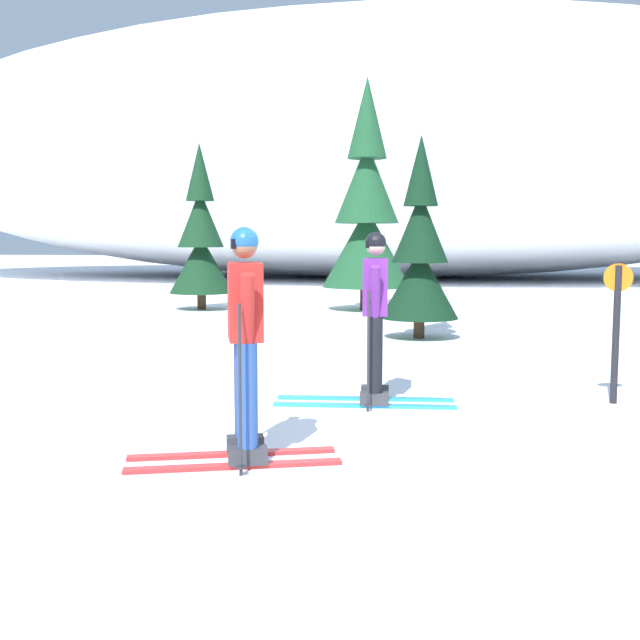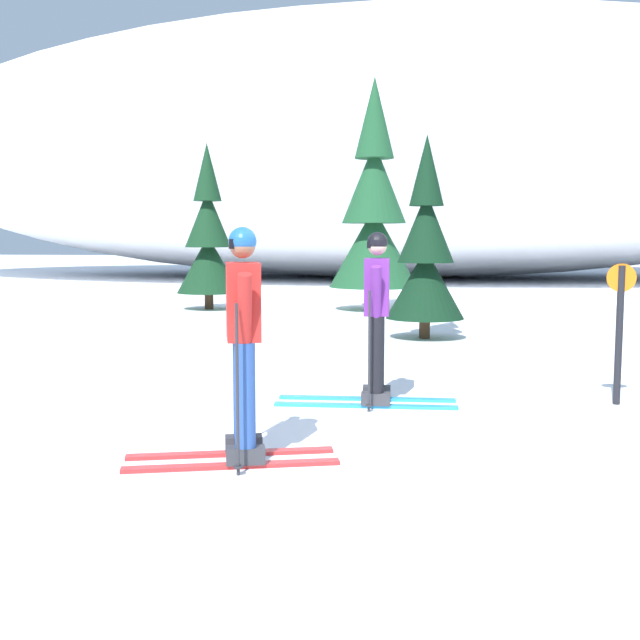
# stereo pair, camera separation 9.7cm
# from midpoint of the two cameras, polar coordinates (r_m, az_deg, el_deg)

# --- Properties ---
(ground_plane) EXTENTS (120.00, 120.00, 0.00)m
(ground_plane) POSITION_cam_midpoint_polar(r_m,az_deg,el_deg) (6.52, 8.20, -8.68)
(ground_plane) COLOR white
(skier_red_jacket) EXTENTS (1.62, 0.87, 1.73)m
(skier_red_jacket) POSITION_cam_midpoint_polar(r_m,az_deg,el_deg) (5.70, -6.07, -1.50)
(skier_red_jacket) COLOR red
(skier_red_jacket) RESTS_ON ground
(skier_purple_jacket) EXTENTS (1.82, 0.80, 1.71)m
(skier_purple_jacket) POSITION_cam_midpoint_polar(r_m,az_deg,el_deg) (7.66, 3.66, 0.35)
(skier_purple_jacket) COLOR #2893CC
(skier_purple_jacket) RESTS_ON ground
(pine_tree_far_left) EXTENTS (1.46, 1.46, 3.78)m
(pine_tree_far_left) POSITION_cam_midpoint_polar(r_m,az_deg,el_deg) (17.95, -8.92, 5.81)
(pine_tree_far_left) COLOR #47301E
(pine_tree_far_left) RESTS_ON ground
(pine_tree_center_left) EXTENTS (2.01, 2.01, 5.21)m
(pine_tree_center_left) POSITION_cam_midpoint_polar(r_m,az_deg,el_deg) (17.65, 3.29, 7.81)
(pine_tree_center_left) COLOR #47301E
(pine_tree_center_left) RESTS_ON ground
(pine_tree_center_right) EXTENTS (1.27, 1.27, 3.30)m
(pine_tree_center_right) POSITION_cam_midpoint_polar(r_m,az_deg,el_deg) (12.74, 7.15, 4.83)
(pine_tree_center_right) COLOR #47301E
(pine_tree_center_right) RESTS_ON ground
(snow_ridge_background) EXTENTS (42.24, 19.48, 10.35)m
(snow_ridge_background) POSITION_cam_midpoint_polar(r_m,az_deg,el_deg) (32.37, 4.35, 12.35)
(snow_ridge_background) COLOR white
(snow_ridge_background) RESTS_ON ground
(trail_marker_post) EXTENTS (0.28, 0.07, 1.40)m
(trail_marker_post) POSITION_cam_midpoint_polar(r_m,az_deg,el_deg) (8.21, 20.64, -0.29)
(trail_marker_post) COLOR black
(trail_marker_post) RESTS_ON ground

